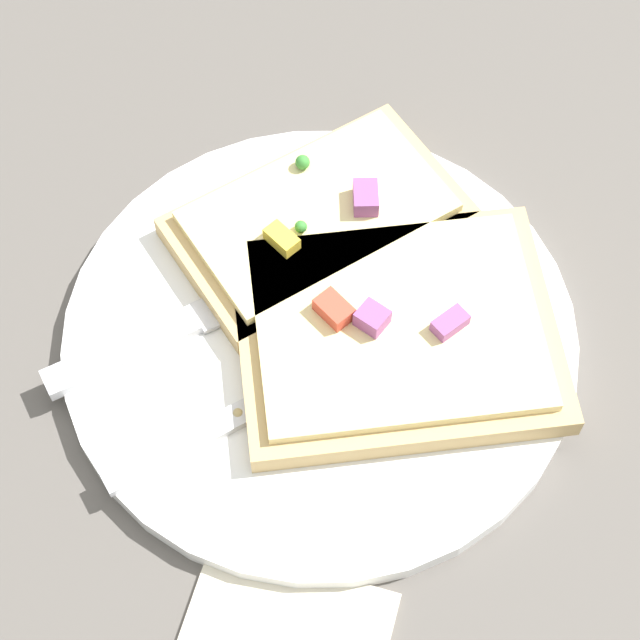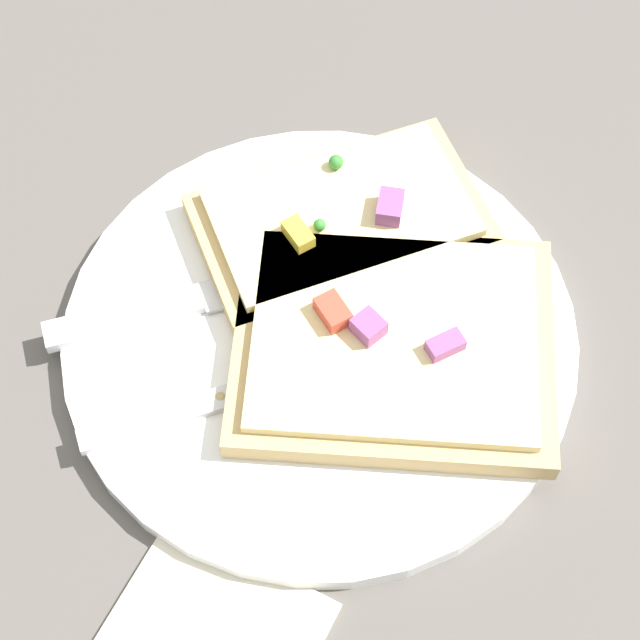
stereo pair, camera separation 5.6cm
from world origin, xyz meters
TOP-DOWN VIEW (x-y plane):
  - ground_plane at (0.00, 0.00)m, footprint 4.00×4.00m
  - plate at (0.00, 0.00)m, footprint 0.28×0.28m
  - fork at (-0.02, -0.01)m, footprint 0.18×0.17m
  - knife at (-0.01, 0.06)m, footprint 0.17×0.18m
  - pizza_slice_main at (0.01, -0.04)m, footprint 0.19×0.21m
  - pizza_slice_corner at (0.06, 0.02)m, footprint 0.18×0.17m
  - crumb_scatter at (0.00, 0.02)m, footprint 0.09×0.14m

SIDE VIEW (x-z plane):
  - ground_plane at x=0.00m, z-range 0.00..0.00m
  - plate at x=0.00m, z-range 0.00..0.01m
  - fork at x=-0.02m, z-range 0.01..0.02m
  - knife at x=-0.01m, z-range 0.01..0.02m
  - crumb_scatter at x=0.00m, z-range 0.01..0.02m
  - pizza_slice_main at x=0.01m, z-range 0.01..0.04m
  - pizza_slice_corner at x=0.06m, z-range 0.01..0.04m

